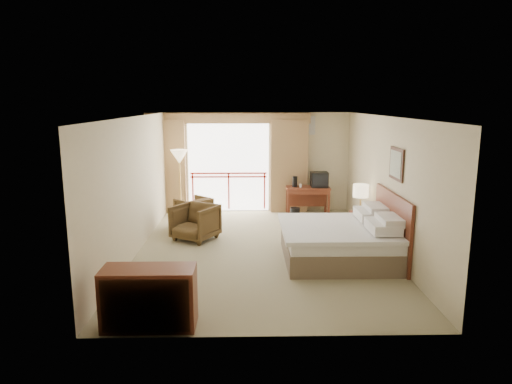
{
  "coord_description": "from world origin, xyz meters",
  "views": [
    {
      "loc": [
        -0.3,
        -8.92,
        2.99
      ],
      "look_at": [
        -0.11,
        0.4,
        1.13
      ],
      "focal_mm": 32.0,
      "sensor_mm": 36.0,
      "label": 1
    }
  ],
  "objects_px": {
    "armchair_far": "(194,224)",
    "floor_lamp": "(179,159)",
    "nightstand": "(360,224)",
    "dresser": "(149,298)",
    "desk": "(307,193)",
    "side_table": "(179,217)",
    "tv": "(319,180)",
    "armchair_near": "(196,239)",
    "bed": "(341,241)",
    "wastebasket": "(295,214)",
    "table_lamp": "(361,191)"
  },
  "relations": [
    {
      "from": "wastebasket",
      "to": "armchair_far",
      "type": "relative_size",
      "value": 0.42
    },
    {
      "from": "tv",
      "to": "wastebasket",
      "type": "xyz_separation_m",
      "value": [
        -0.69,
        -0.53,
        -0.8
      ]
    },
    {
      "from": "table_lamp",
      "to": "wastebasket",
      "type": "height_order",
      "value": "table_lamp"
    },
    {
      "from": "desk",
      "to": "dresser",
      "type": "distance_m",
      "value": 6.87
    },
    {
      "from": "floor_lamp",
      "to": "desk",
      "type": "bearing_deg",
      "value": 2.64
    },
    {
      "from": "wastebasket",
      "to": "armchair_near",
      "type": "xyz_separation_m",
      "value": [
        -2.37,
        -1.67,
        -0.16
      ]
    },
    {
      "from": "armchair_near",
      "to": "dresser",
      "type": "xyz_separation_m",
      "value": [
        -0.18,
        -3.95,
        0.41
      ]
    },
    {
      "from": "floor_lamp",
      "to": "dresser",
      "type": "distance_m",
      "value": 6.17
    },
    {
      "from": "armchair_near",
      "to": "side_table",
      "type": "height_order",
      "value": "side_table"
    },
    {
      "from": "nightstand",
      "to": "tv",
      "type": "relative_size",
      "value": 1.23
    },
    {
      "from": "desk",
      "to": "armchair_near",
      "type": "height_order",
      "value": "desk"
    },
    {
      "from": "floor_lamp",
      "to": "wastebasket",
      "type": "bearing_deg",
      "value": -8.19
    },
    {
      "from": "armchair_far",
      "to": "wastebasket",
      "type": "bearing_deg",
      "value": 142.41
    },
    {
      "from": "armchair_far",
      "to": "floor_lamp",
      "type": "distance_m",
      "value": 1.76
    },
    {
      "from": "armchair_far",
      "to": "nightstand",
      "type": "bearing_deg",
      "value": 117.82
    },
    {
      "from": "nightstand",
      "to": "armchair_far",
      "type": "bearing_deg",
      "value": 159.43
    },
    {
      "from": "armchair_near",
      "to": "side_table",
      "type": "relative_size",
      "value": 1.75
    },
    {
      "from": "bed",
      "to": "side_table",
      "type": "height_order",
      "value": "bed"
    },
    {
      "from": "armchair_far",
      "to": "desk",
      "type": "bearing_deg",
      "value": 152.2
    },
    {
      "from": "desk",
      "to": "floor_lamp",
      "type": "relative_size",
      "value": 0.65
    },
    {
      "from": "table_lamp",
      "to": "dresser",
      "type": "distance_m",
      "value": 5.7
    },
    {
      "from": "table_lamp",
      "to": "dresser",
      "type": "height_order",
      "value": "table_lamp"
    },
    {
      "from": "wastebasket",
      "to": "table_lamp",
      "type": "bearing_deg",
      "value": -48.33
    },
    {
      "from": "floor_lamp",
      "to": "bed",
      "type": "bearing_deg",
      "value": -44.31
    },
    {
      "from": "nightstand",
      "to": "dresser",
      "type": "bearing_deg",
      "value": -137.01
    },
    {
      "from": "tv",
      "to": "armchair_far",
      "type": "xyz_separation_m",
      "value": [
        -3.24,
        -0.88,
        -0.95
      ]
    },
    {
      "from": "armchair_far",
      "to": "side_table",
      "type": "distance_m",
      "value": 0.77
    },
    {
      "from": "desk",
      "to": "dresser",
      "type": "bearing_deg",
      "value": -115.25
    },
    {
      "from": "desk",
      "to": "wastebasket",
      "type": "bearing_deg",
      "value": -123.45
    },
    {
      "from": "table_lamp",
      "to": "desk",
      "type": "distance_m",
      "value": 2.28
    },
    {
      "from": "desk",
      "to": "floor_lamp",
      "type": "height_order",
      "value": "floor_lamp"
    },
    {
      "from": "desk",
      "to": "tv",
      "type": "height_order",
      "value": "tv"
    },
    {
      "from": "nightstand",
      "to": "table_lamp",
      "type": "xyz_separation_m",
      "value": [
        0.0,
        0.05,
        0.75
      ]
    },
    {
      "from": "table_lamp",
      "to": "side_table",
      "type": "distance_m",
      "value": 4.2
    },
    {
      "from": "bed",
      "to": "tv",
      "type": "xyz_separation_m",
      "value": [
        0.13,
        3.56,
        0.57
      ]
    },
    {
      "from": "nightstand",
      "to": "armchair_far",
      "type": "height_order",
      "value": "nightstand"
    },
    {
      "from": "nightstand",
      "to": "tv",
      "type": "distance_m",
      "value": 2.23
    },
    {
      "from": "table_lamp",
      "to": "wastebasket",
      "type": "relative_size",
      "value": 1.96
    },
    {
      "from": "nightstand",
      "to": "floor_lamp",
      "type": "relative_size",
      "value": 0.31
    },
    {
      "from": "table_lamp",
      "to": "floor_lamp",
      "type": "distance_m",
      "value": 4.7
    },
    {
      "from": "nightstand",
      "to": "armchair_far",
      "type": "xyz_separation_m",
      "value": [
        -3.85,
        1.15,
        -0.28
      ]
    },
    {
      "from": "table_lamp",
      "to": "tv",
      "type": "bearing_deg",
      "value": 107.11
    },
    {
      "from": "bed",
      "to": "armchair_near",
      "type": "distance_m",
      "value": 3.25
    },
    {
      "from": "tv",
      "to": "armchair_near",
      "type": "distance_m",
      "value": 3.89
    },
    {
      "from": "armchair_near",
      "to": "dresser",
      "type": "relative_size",
      "value": 0.7
    },
    {
      "from": "bed",
      "to": "nightstand",
      "type": "bearing_deg",
      "value": 64.06
    },
    {
      "from": "table_lamp",
      "to": "desk",
      "type": "relative_size",
      "value": 0.53
    },
    {
      "from": "wastebasket",
      "to": "side_table",
      "type": "bearing_deg",
      "value": -160.41
    },
    {
      "from": "armchair_far",
      "to": "floor_lamp",
      "type": "height_order",
      "value": "floor_lamp"
    },
    {
      "from": "side_table",
      "to": "dresser",
      "type": "distance_m",
      "value": 4.63
    }
  ]
}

